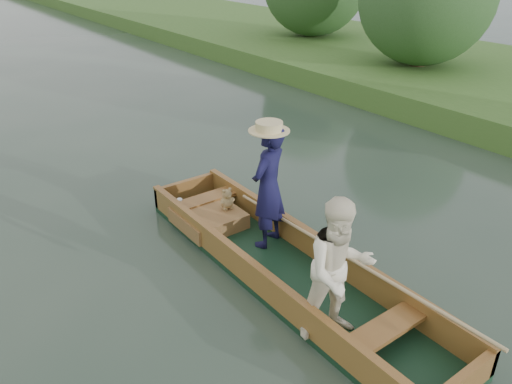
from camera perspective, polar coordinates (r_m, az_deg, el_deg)
ground at (r=6.42m, az=3.23°, el=-9.56°), size 120.00×120.00×0.00m
trees_far at (r=13.91m, az=-14.28°, el=20.46°), size 22.82×13.67×4.36m
punt at (r=6.00m, az=3.72°, el=-5.88°), size 1.33×5.10×1.80m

